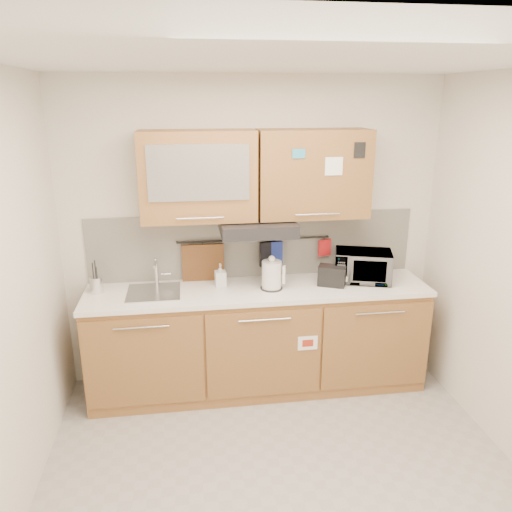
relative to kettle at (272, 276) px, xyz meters
name	(u,v)px	position (x,y,z in m)	size (l,w,h in m)	color
floor	(285,484)	(-0.10, -1.16, -1.03)	(3.20, 3.20, 0.00)	#9E9993
ceiling	(294,58)	(-0.10, -1.16, 1.57)	(3.20, 3.20, 0.00)	white
wall_back	(253,234)	(-0.10, 0.34, 0.27)	(3.20, 3.20, 0.00)	silver
base_cabinet	(258,344)	(-0.10, 0.04, -0.63)	(2.80, 0.64, 0.88)	#A26C39
countertop	(259,290)	(-0.10, 0.03, -0.13)	(2.82, 0.62, 0.04)	white
backsplash	(253,245)	(-0.10, 0.33, 0.17)	(2.80, 0.02, 0.56)	silver
upper_cabinets	(256,175)	(-0.11, 0.17, 0.80)	(1.82, 0.37, 0.70)	#A26C39
range_hood	(258,227)	(-0.10, 0.09, 0.39)	(0.60, 0.46, 0.10)	black
sink	(154,292)	(-0.95, 0.05, -0.11)	(0.42, 0.40, 0.26)	silver
utensil_rail	(254,240)	(-0.10, 0.29, 0.23)	(0.02, 0.02, 1.30)	black
utensil_crock	(96,284)	(-1.40, 0.12, -0.04)	(0.11, 0.11, 0.27)	silver
kettle	(272,276)	(0.00, 0.00, 0.00)	(0.21, 0.21, 0.28)	silver
toaster	(332,276)	(0.51, 0.01, -0.03)	(0.26, 0.21, 0.17)	black
microwave	(363,266)	(0.80, 0.08, 0.02)	(0.47, 0.32, 0.26)	#999999
soap_bottle	(220,275)	(-0.41, 0.12, -0.02)	(0.09, 0.09, 0.19)	#999999
cutting_board	(203,269)	(-0.54, 0.28, -0.01)	(0.35, 0.03, 0.44)	brown
oven_mitt	(276,253)	(0.08, 0.28, 0.11)	(0.12, 0.03, 0.20)	#213197
dark_pouch	(268,254)	(0.01, 0.28, 0.10)	(0.14, 0.04, 0.22)	black
pot_holder	(325,248)	(0.52, 0.28, 0.13)	(0.12, 0.02, 0.15)	#B0171B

